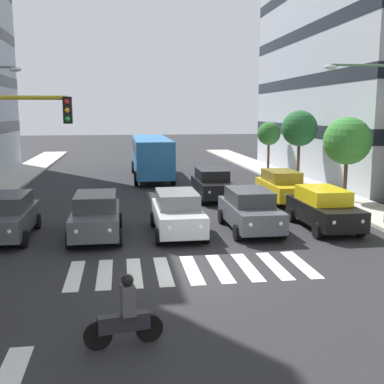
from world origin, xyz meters
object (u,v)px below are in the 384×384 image
at_px(car_2, 178,213).
at_px(street_tree_2, 299,129).
at_px(car_1, 250,210).
at_px(car_row2_0, 212,184).
at_px(car_row2_1, 282,186).
at_px(street_lamp_left, 380,125).
at_px(motorcycle_with_rider, 125,316).
at_px(street_tree_3, 269,134).
at_px(car_0, 324,208).
at_px(car_4, 7,216).
at_px(bus_behind_traffic, 151,153).
at_px(street_tree_1, 347,141).
at_px(car_3, 96,215).

distance_m(car_2, street_tree_2, 15.51).
xyz_separation_m(car_1, car_row2_0, (0.19, -7.25, 0.00)).
bearing_deg(car_row2_1, street_lamp_left, 108.61).
bearing_deg(car_1, street_lamp_left, 178.48).
distance_m(motorcycle_with_rider, street_tree_3, 30.51).
distance_m(car_0, car_2, 6.23).
bearing_deg(street_tree_2, car_4, 35.07).
relative_size(bus_behind_traffic, street_lamp_left, 1.55).
bearing_deg(car_row2_0, bus_behind_traffic, -73.01).
bearing_deg(motorcycle_with_rider, car_row2_0, -107.02).
xyz_separation_m(bus_behind_traffic, street_tree_3, (-9.76, -2.18, 1.27)).
bearing_deg(street_tree_2, street_tree_1, 90.91).
distance_m(car_row2_1, motorcycle_with_rider, 17.43).
bearing_deg(car_1, car_row2_1, -120.22).
distance_m(car_2, motorcycle_with_rider, 9.36).
distance_m(car_2, street_tree_3, 21.36).
bearing_deg(street_tree_1, car_4, 16.25).
distance_m(car_1, car_row2_1, 6.84).
bearing_deg(car_row2_1, motorcycle_with_rider, 60.15).
xyz_separation_m(motorcycle_with_rider, street_tree_3, (-11.95, -27.97, 2.49)).
bearing_deg(car_row2_0, car_4, 36.26).
xyz_separation_m(car_2, street_tree_1, (-9.72, -5.15, 2.49)).
distance_m(car_1, motorcycle_with_rider, 10.60).
distance_m(car_3, bus_behind_traffic, 17.01).
relative_size(car_row2_1, bus_behind_traffic, 0.42).
distance_m(street_lamp_left, street_tree_1, 5.41).
relative_size(car_0, street_tree_1, 0.99).
height_order(car_4, street_tree_1, street_tree_1).
distance_m(car_row2_0, street_tree_2, 8.61).
xyz_separation_m(bus_behind_traffic, street_lamp_left, (-8.52, 16.72, 2.49)).
bearing_deg(bus_behind_traffic, street_tree_2, 153.12).
bearing_deg(car_row2_1, street_tree_2, -118.39).
distance_m(car_0, street_tree_1, 6.72).
relative_size(car_0, motorcycle_with_rider, 2.63).
height_order(car_3, car_4, same).
bearing_deg(car_0, car_3, -0.23).
xyz_separation_m(car_2, car_row2_1, (-6.48, -6.02, 0.00)).
height_order(car_0, street_lamp_left, street_lamp_left).
height_order(car_2, car_3, same).
relative_size(car_row2_0, car_row2_1, 1.00).
relative_size(car_row2_1, street_lamp_left, 0.66).
bearing_deg(car_0, motorcycle_with_rider, 47.14).
bearing_deg(car_4, motorcycle_with_rider, 115.41).
xyz_separation_m(street_lamp_left, street_tree_2, (-1.09, -11.85, -0.55)).
relative_size(car_row2_0, street_tree_2, 0.91).
distance_m(bus_behind_traffic, street_tree_1, 15.16).
height_order(car_row2_1, street_tree_1, street_tree_1).
bearing_deg(street_tree_2, car_row2_1, 61.61).
bearing_deg(street_tree_2, car_row2_0, 33.32).
relative_size(car_1, motorcycle_with_rider, 2.63).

